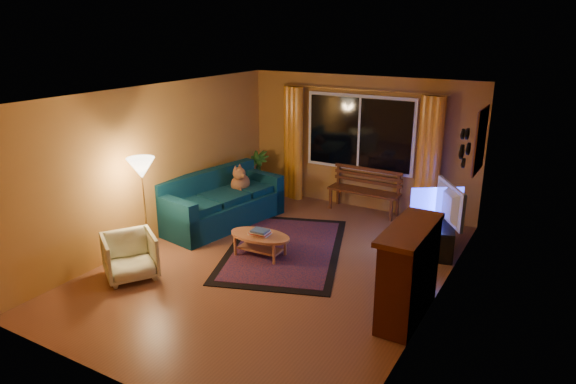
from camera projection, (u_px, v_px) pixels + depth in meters
The scene contains 22 objects.
floor at pixel (278, 266), 7.53m from camera, with size 4.50×6.00×0.02m, color brown.
ceiling at pixel (277, 93), 6.75m from camera, with size 4.50×6.00×0.02m, color white.
wall_back at pixel (360, 143), 9.62m from camera, with size 4.50×0.02×2.50m, color #BD823A.
wall_left at pixel (157, 163), 8.21m from camera, with size 0.02×6.00×2.50m, color #BD823A.
wall_right at pixel (441, 212), 6.07m from camera, with size 0.02×6.00×2.50m, color #BD823A.
window at pixel (359, 133), 9.51m from camera, with size 2.00×0.02×1.30m, color black.
curtain_rod at pixel (360, 90), 9.22m from camera, with size 0.03×0.03×3.20m, color #BF8C3F.
curtain_left at pixel (294, 143), 10.20m from camera, with size 0.36×0.36×2.24m, color orange.
curtain_right at pixel (429, 160), 8.91m from camera, with size 0.36×0.36×2.24m, color orange.
bench at pixel (363, 202), 9.63m from camera, with size 1.35×0.40×0.41m, color #4C220E.
potted_plant at pixel (257, 174), 10.41m from camera, with size 0.53×0.53×0.95m, color #235B1E.
sofa at pixel (222, 199), 8.98m from camera, with size 0.96×2.24×0.91m, color #082A39.
dog at pixel (240, 181), 9.30m from camera, with size 0.29×0.40×0.44m, color #A26239, non-canonical shape.
armchair at pixel (130, 254), 7.08m from camera, with size 0.67×0.63×0.69m, color beige.
floor_lamp at pixel (145, 209), 7.53m from camera, with size 0.26×0.26×1.57m, color #BF8C3F.
rug at pixel (284, 249), 8.06m from camera, with size 1.73×2.73×0.02m, color maroon.
coffee_table at pixel (260, 245), 7.78m from camera, with size 0.98×0.98×0.36m, color #B86B41.
tv_console at pixel (440, 235), 8.01m from camera, with size 0.37×1.12×0.47m, color black.
television at pixel (443, 203), 7.85m from camera, with size 1.03×0.14×0.59m, color black.
fireplace at pixel (409, 275), 6.06m from camera, with size 0.40×1.20×1.10m, color maroon.
mirror_cluster at pixel (465, 145), 6.99m from camera, with size 0.06×0.60×0.56m, color black, non-canonical shape.
painting at pixel (480, 140), 7.98m from camera, with size 0.04×0.76×0.96m, color #D0540F.
Camera 1 is at (3.54, -5.84, 3.36)m, focal length 32.00 mm.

